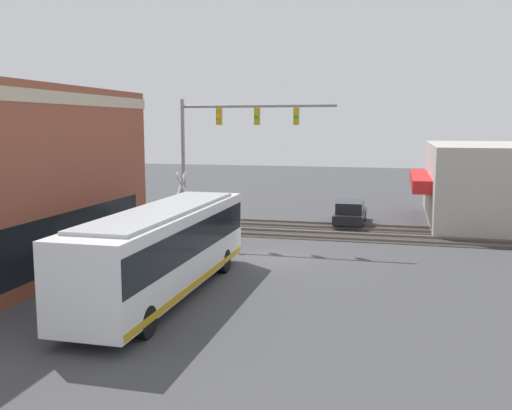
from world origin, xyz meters
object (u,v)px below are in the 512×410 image
object	(u,v)px
parked_car_black	(350,213)
city_bus	(164,247)
pedestrian_at_crossing	(204,226)
crossing_signal	(182,198)

from	to	relation	value
parked_car_black	city_bus	bearing A→B (deg)	162.60
parked_car_black	pedestrian_at_crossing	bearing A→B (deg)	137.93
city_bus	pedestrian_at_crossing	bearing A→B (deg)	10.42
city_bus	crossing_signal	bearing A→B (deg)	17.88
pedestrian_at_crossing	crossing_signal	bearing A→B (deg)	67.37
crossing_signal	pedestrian_at_crossing	size ratio (longest dim) A/B	2.12
city_bus	pedestrian_at_crossing	xyz separation A→B (m)	(9.35, 1.72, -0.90)
pedestrian_at_crossing	parked_car_black	bearing A→B (deg)	-42.07
crossing_signal	parked_car_black	xyz separation A→B (m)	(7.26, -8.62, -1.60)
city_bus	pedestrian_at_crossing	world-z (taller)	city_bus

